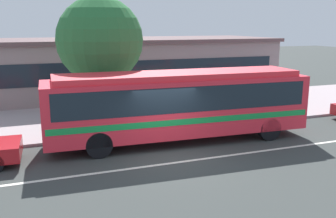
{
  "coord_description": "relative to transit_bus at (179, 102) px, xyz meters",
  "views": [
    {
      "loc": [
        -4.79,
        -12.81,
        4.88
      ],
      "look_at": [
        0.8,
        2.19,
        1.3
      ],
      "focal_mm": 40.45,
      "sensor_mm": 36.0,
      "label": 1
    }
  ],
  "objects": [
    {
      "name": "ground_plane",
      "position": [
        -1.08,
        -1.58,
        -1.72
      ],
      "size": [
        120.0,
        120.0,
        0.0
      ],
      "primitive_type": "plane",
      "color": "#363B39"
    },
    {
      "name": "sidewalk_slab",
      "position": [
        -1.08,
        5.35,
        -1.66
      ],
      "size": [
        60.0,
        8.0,
        0.12
      ],
      "primitive_type": "cube",
      "color": "#A29195",
      "rests_on": "ground_plane"
    },
    {
      "name": "lane_stripe_center",
      "position": [
        -1.08,
        -2.38,
        -1.72
      ],
      "size": [
        56.0,
        0.16,
        0.01
      ],
      "primitive_type": "cube",
      "color": "silver",
      "rests_on": "ground_plane"
    },
    {
      "name": "transit_bus",
      "position": [
        0.0,
        0.0,
        0.0
      ],
      "size": [
        11.13,
        2.93,
        2.96
      ],
      "color": "red",
      "rests_on": "ground_plane"
    },
    {
      "name": "pedestrian_waiting_near_sign",
      "position": [
        1.48,
        2.05,
        -0.61
      ],
      "size": [
        0.44,
        0.44,
        1.69
      ],
      "color": "#332E2B",
      "rests_on": "sidewalk_slab"
    },
    {
      "name": "pedestrian_walking_along_curb",
      "position": [
        5.74,
        3.31,
        -0.6
      ],
      "size": [
        0.42,
        0.42,
        1.71
      ],
      "color": "#3E353E",
      "rests_on": "sidewalk_slab"
    },
    {
      "name": "bus_stop_sign",
      "position": [
        3.41,
        1.74,
        0.05
      ],
      "size": [
        0.09,
        0.44,
        2.57
      ],
      "color": "gray",
      "rests_on": "sidewalk_slab"
    },
    {
      "name": "street_tree_near_stop",
      "position": [
        -2.61,
        3.48,
        2.44
      ],
      "size": [
        4.03,
        4.03,
        6.07
      ],
      "color": "brown",
      "rests_on": "sidewalk_slab"
    },
    {
      "name": "station_building",
      "position": [
        0.58,
        12.01,
        0.25
      ],
      "size": [
        21.57,
        7.58,
        3.93
      ],
      "color": "gray",
      "rests_on": "ground_plane"
    }
  ]
}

